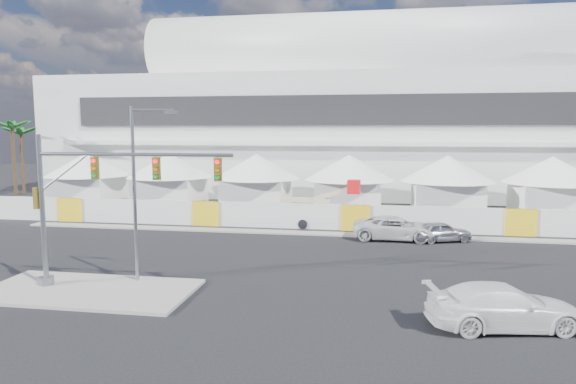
% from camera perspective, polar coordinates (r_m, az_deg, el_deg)
% --- Properties ---
extents(ground, '(160.00, 160.00, 0.00)m').
position_cam_1_polar(ground, '(27.02, -6.77, -9.72)').
color(ground, black).
rests_on(ground, ground).
extents(median_island, '(10.00, 5.00, 0.15)m').
position_cam_1_polar(median_island, '(26.72, -21.31, -10.18)').
color(median_island, gray).
rests_on(median_island, ground).
extents(far_curb, '(80.00, 1.20, 0.12)m').
position_cam_1_polar(far_curb, '(40.13, 27.83, -4.89)').
color(far_curb, gray).
rests_on(far_curb, ground).
extents(stadium, '(80.00, 24.80, 21.98)m').
position_cam_1_polar(stadium, '(66.36, 10.87, 8.28)').
color(stadium, silver).
rests_on(stadium, ground).
extents(tent_row, '(53.40, 8.40, 5.40)m').
position_cam_1_polar(tent_row, '(49.52, 1.58, 1.61)').
color(tent_row, white).
rests_on(tent_row, ground).
extents(hoarding_fence, '(70.00, 0.25, 2.00)m').
position_cam_1_polar(hoarding_fence, '(39.92, 7.49, -2.83)').
color(hoarding_fence, silver).
rests_on(hoarding_fence, ground).
extents(palm_cluster, '(10.60, 10.60, 8.55)m').
position_cam_1_polar(palm_cluster, '(67.98, -27.45, 5.43)').
color(palm_cluster, '#47331E').
rests_on(palm_cluster, ground).
extents(sedan_silver, '(3.08, 4.49, 1.42)m').
position_cam_1_polar(sedan_silver, '(37.24, 16.66, -4.22)').
color(sedan_silver, '#9F9EA3').
rests_on(sedan_silver, ground).
extents(pickup_curb, '(2.87, 5.97, 1.64)m').
position_cam_1_polar(pickup_curb, '(37.08, 11.83, -3.95)').
color(pickup_curb, silver).
rests_on(pickup_curb, ground).
extents(pickup_near, '(3.48, 6.29, 1.72)m').
position_cam_1_polar(pickup_near, '(22.16, 22.83, -11.64)').
color(pickup_near, white).
rests_on(pickup_near, ground).
extents(lot_car_a, '(2.56, 4.34, 1.35)m').
position_cam_1_polar(lot_car_a, '(46.62, 28.86, -2.64)').
color(lot_car_a, silver).
rests_on(lot_car_a, ground).
extents(traffic_mast, '(9.94, 0.72, 7.35)m').
position_cam_1_polar(traffic_mast, '(26.30, -21.94, -1.15)').
color(traffic_mast, slate).
rests_on(traffic_mast, median_island).
extents(streetlight_median, '(2.41, 0.24, 8.72)m').
position_cam_1_polar(streetlight_median, '(26.40, -16.29, 1.08)').
color(streetlight_median, slate).
rests_on(streetlight_median, median_island).
extents(boom_lift, '(7.62, 1.96, 3.85)m').
position_cam_1_polar(boom_lift, '(41.30, 1.20, -2.40)').
color(boom_lift, red).
rests_on(boom_lift, ground).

